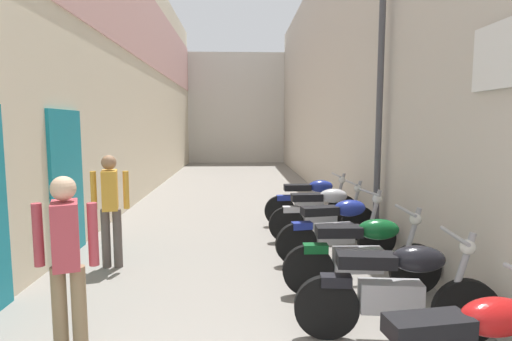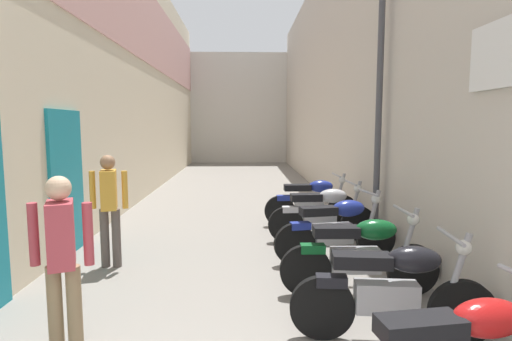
# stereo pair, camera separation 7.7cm
# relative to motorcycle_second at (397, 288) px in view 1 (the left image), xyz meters

# --- Properties ---
(ground_plane) EXTENTS (36.88, 36.88, 0.00)m
(ground_plane) POSITION_rel_motorcycle_second_xyz_m (-1.55, 5.53, -0.50)
(ground_plane) COLOR gray
(building_left) EXTENTS (0.45, 20.88, 6.61)m
(building_left) POSITION_rel_motorcycle_second_xyz_m (-4.23, 7.47, 2.83)
(building_left) COLOR beige
(building_left) RESTS_ON ground
(building_right) EXTENTS (0.45, 20.88, 6.53)m
(building_right) POSITION_rel_motorcycle_second_xyz_m (1.14, 7.52, 2.76)
(building_right) COLOR beige
(building_right) RESTS_ON ground
(building_far_end) EXTENTS (7.97, 2.00, 5.68)m
(building_far_end) POSITION_rel_motorcycle_second_xyz_m (-1.55, 18.97, 2.34)
(building_far_end) COLOR beige
(building_far_end) RESTS_ON ground
(motorcycle_second) EXTENTS (1.85, 0.58, 1.04)m
(motorcycle_second) POSITION_rel_motorcycle_second_xyz_m (0.00, 0.00, 0.00)
(motorcycle_second) COLOR black
(motorcycle_second) RESTS_ON ground
(motorcycle_third) EXTENTS (1.85, 0.58, 1.04)m
(motorcycle_third) POSITION_rel_motorcycle_second_xyz_m (0.00, 1.04, 0.00)
(motorcycle_third) COLOR black
(motorcycle_third) RESTS_ON ground
(motorcycle_fourth) EXTENTS (1.84, 0.58, 1.04)m
(motorcycle_fourth) POSITION_rel_motorcycle_second_xyz_m (-0.00, 2.22, 0.00)
(motorcycle_fourth) COLOR black
(motorcycle_fourth) RESTS_ON ground
(motorcycle_fifth) EXTENTS (1.85, 0.58, 1.04)m
(motorcycle_fifth) POSITION_rel_motorcycle_second_xyz_m (0.00, 3.28, 0.00)
(motorcycle_fifth) COLOR black
(motorcycle_fifth) RESTS_ON ground
(motorcycle_sixth) EXTENTS (1.85, 0.58, 1.04)m
(motorcycle_sixth) POSITION_rel_motorcycle_second_xyz_m (0.00, 4.38, 0.00)
(motorcycle_sixth) COLOR black
(motorcycle_sixth) RESTS_ON ground
(pedestrian_mid_alley) EXTENTS (0.52, 0.39, 1.57)m
(pedestrian_mid_alley) POSITION_rel_motorcycle_second_xyz_m (-2.85, -0.21, 0.42)
(pedestrian_mid_alley) COLOR #8C7251
(pedestrian_mid_alley) RESTS_ON ground
(pedestrian_further_down) EXTENTS (0.52, 0.38, 1.57)m
(pedestrian_further_down) POSITION_rel_motorcycle_second_xyz_m (-3.20, 2.11, 0.42)
(pedestrian_further_down) COLOR #564C47
(pedestrian_further_down) RESTS_ON ground
(street_lamp) EXTENTS (0.79, 0.18, 5.13)m
(street_lamp) POSITION_rel_motorcycle_second_xyz_m (0.71, 2.94, 2.47)
(street_lamp) COLOR #47474C
(street_lamp) RESTS_ON ground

